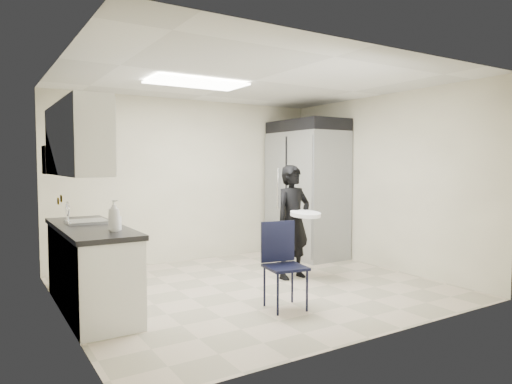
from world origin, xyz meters
TOP-DOWN VIEW (x-y plane):
  - floor at (0.00, 0.00)m, footprint 4.50×4.50m
  - ceiling at (0.00, 0.00)m, footprint 4.50×4.50m
  - back_wall at (0.00, 2.00)m, footprint 4.50×0.00m
  - left_wall at (-2.25, 0.00)m, footprint 0.00×4.00m
  - right_wall at (2.25, 0.00)m, footprint 0.00×4.00m
  - ceiling_panel at (-0.60, 0.40)m, footprint 1.20×0.60m
  - lower_counter at (-1.95, 0.20)m, footprint 0.60×1.90m
  - countertop at (-1.95, 0.20)m, footprint 0.64×1.95m
  - sink at (-1.93, 0.45)m, footprint 0.42×0.40m
  - faucet at (-2.13, 0.45)m, footprint 0.02×0.02m
  - upper_cabinets at (-2.08, 0.20)m, footprint 0.35×1.80m
  - towel_dispenser at (-2.14, 1.35)m, footprint 0.22×0.30m
  - notice_sticker_left at (-2.24, 0.10)m, footprint 0.00×0.12m
  - notice_sticker_right at (-2.24, 0.30)m, footprint 0.00×0.12m
  - commercial_fridge at (1.83, 1.27)m, footprint 0.80×1.35m
  - fridge_compressor at (1.83, 1.27)m, footprint 0.80×1.35m
  - folding_chair at (-0.16, -0.89)m, footprint 0.46×0.46m
  - man_tuxedo at (0.71, 0.15)m, footprint 0.60×0.42m
  - bucket_lid at (0.73, -0.10)m, footprint 0.44×0.44m
  - soap_bottle_a at (-1.84, -0.35)m, footprint 0.17×0.17m
  - soap_bottle_b at (-1.81, -0.30)m, footprint 0.13×0.13m

SIDE VIEW (x-z plane):
  - floor at x=0.00m, z-range 0.00..0.00m
  - lower_counter at x=-1.95m, z-range 0.00..0.86m
  - folding_chair at x=-0.16m, z-range 0.00..0.91m
  - man_tuxedo at x=0.71m, z-range 0.00..1.55m
  - sink at x=-1.93m, z-range 0.80..0.94m
  - countertop at x=-1.95m, z-range 0.86..0.91m
  - bucket_lid at x=0.73m, z-range 0.88..0.93m
  - soap_bottle_b at x=-1.81m, z-range 0.91..1.11m
  - faucet at x=-2.13m, z-range 0.90..1.14m
  - commercial_fridge at x=1.83m, z-range 0.00..2.10m
  - soap_bottle_a at x=-1.84m, z-range 0.91..1.22m
  - notice_sticker_right at x=-2.24m, z-range 1.15..1.21m
  - notice_sticker_left at x=-2.24m, z-range 1.19..1.25m
  - back_wall at x=0.00m, z-range -0.95..3.55m
  - left_wall at x=-2.25m, z-range -0.70..3.30m
  - right_wall at x=2.25m, z-range -0.70..3.30m
  - towel_dispenser at x=-2.14m, z-range 1.45..1.80m
  - upper_cabinets at x=-2.08m, z-range 1.45..2.20m
  - fridge_compressor at x=1.83m, z-range 2.10..2.30m
  - ceiling_panel at x=-0.60m, z-range 2.56..2.58m
  - ceiling at x=0.00m, z-range 2.60..2.60m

